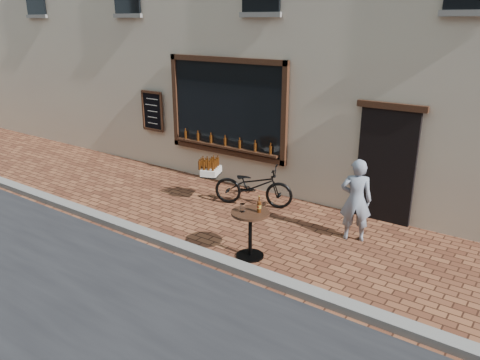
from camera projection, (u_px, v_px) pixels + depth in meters
The scene contains 5 objects.
ground at pixel (193, 262), 7.64m from camera, with size 90.00×90.00×0.00m, color #522A1A.
kerb at pixel (200, 254), 7.77m from camera, with size 90.00×0.25×0.12m, color slate.
cargo_bicycle at pixel (252, 185), 9.83m from camera, with size 2.00×1.18×0.95m.
bistro_table at pixel (250, 225), 7.63m from camera, with size 0.63×0.63×1.08m.
pedestrian at pixel (356, 200), 8.20m from camera, with size 0.55×0.36×1.50m, color gray.
Camera 1 is at (4.58, -5.07, 3.74)m, focal length 35.00 mm.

